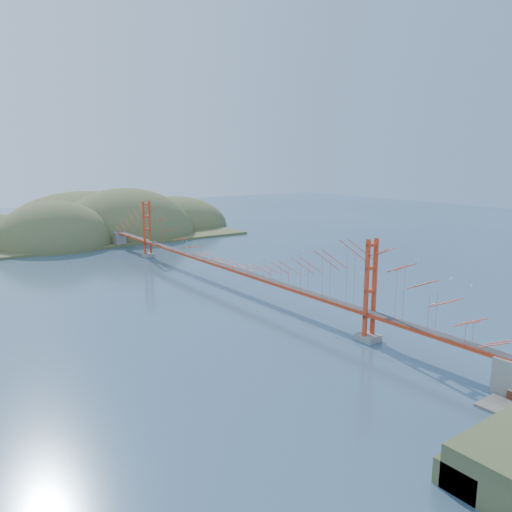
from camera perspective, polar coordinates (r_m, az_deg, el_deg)
ground at (r=80.60m, az=-3.50°, el=-3.46°), size 320.00×320.00×0.00m
bridge at (r=79.28m, az=-3.63°, el=1.48°), size 2.20×94.40×12.00m
far_headlands at (r=142.87m, az=-17.67°, el=2.47°), size 84.00×58.00×25.00m
sailboat_7 at (r=109.41m, az=5.42°, el=0.50°), size 0.66×0.66×0.73m
sailboat_13 at (r=87.42m, az=23.42°, el=-3.12°), size 0.52×0.52×0.56m
sailboat_17 at (r=125.74m, az=4.75°, el=1.90°), size 0.53×0.46×0.61m
sailboat_3 at (r=102.76m, az=0.71°, el=-0.15°), size 0.61×0.50×0.72m
sailboat_10 at (r=75.02m, az=19.65°, el=-5.10°), size 0.56×0.58×0.65m
sailboat_0 at (r=82.03m, az=2.89°, el=-3.07°), size 0.64×0.66×0.74m
sailboat_11 at (r=118.95m, az=9.89°, el=1.25°), size 0.63×0.61×0.70m
sailboat_1 at (r=90.46m, az=11.96°, el=-1.96°), size 0.53×0.58×0.65m
sailboat_5 at (r=105.26m, az=17.97°, el=-0.43°), size 0.55×0.58×0.66m
sailboat_8 at (r=124.65m, az=3.67°, el=1.84°), size 0.59×0.59×0.66m
sailboat_16 at (r=106.83m, az=1.05°, el=0.28°), size 0.55×0.55×0.59m
sailboat_2 at (r=90.92m, az=21.41°, el=-2.44°), size 0.58×0.58×0.63m
sailboat_12 at (r=123.74m, az=-7.95°, el=1.68°), size 0.50×0.41×0.58m
sailboat_15 at (r=125.62m, az=1.41°, el=1.94°), size 0.56×0.65×0.74m
sailboat_4 at (r=110.88m, az=13.66°, el=0.37°), size 0.56×0.57×0.64m
sailboat_extra_0 at (r=122.78m, az=12.72°, el=1.44°), size 0.48×0.53×0.60m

